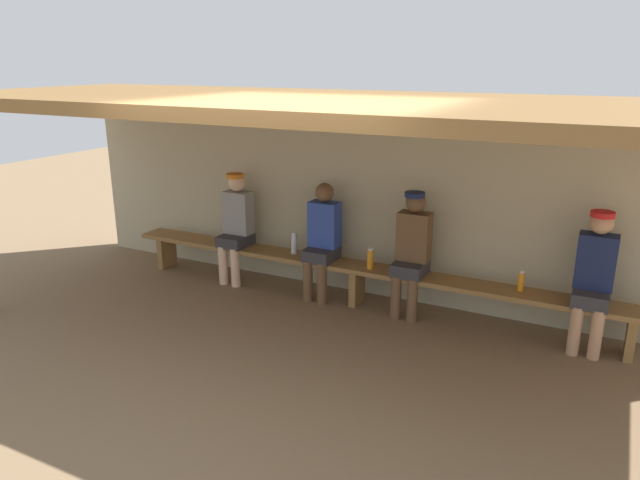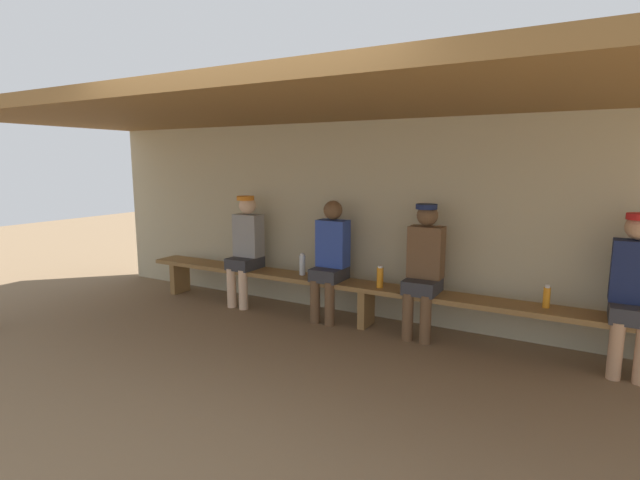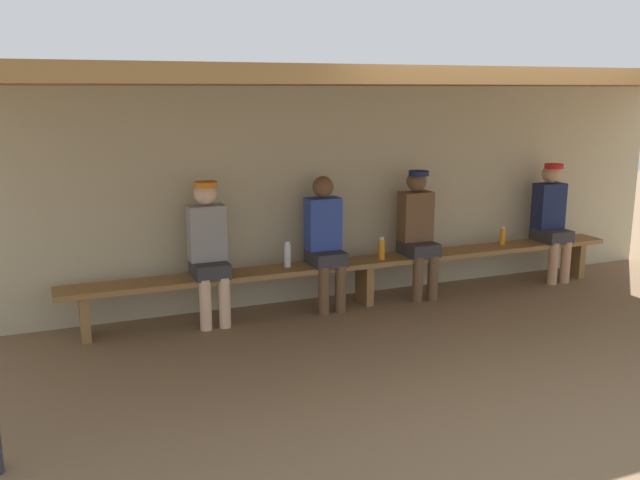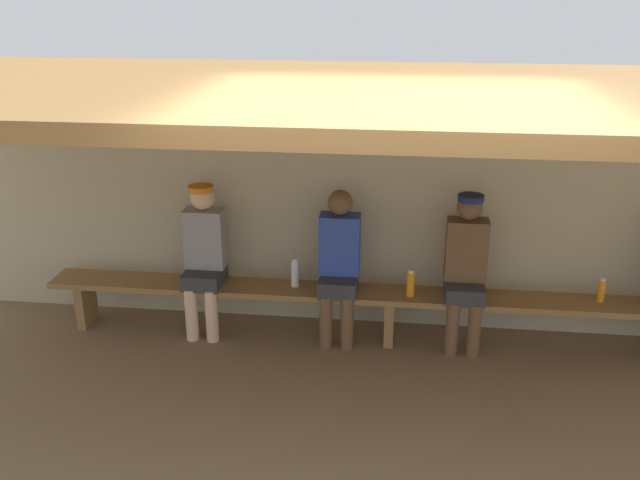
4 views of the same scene
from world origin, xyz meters
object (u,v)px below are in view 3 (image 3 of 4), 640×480
object	(u,v)px
player_middle	(551,216)
water_bottle_clear	(382,249)
water_bottle_blue	(503,236)
player_shirtless_tan	(209,246)
player_in_red	(418,228)
player_leftmost	(325,238)
bench	(365,267)
water_bottle_green	(287,255)

from	to	relation	value
player_middle	water_bottle_clear	size ratio (longest dim) A/B	5.76
water_bottle_clear	water_bottle_blue	bearing A→B (deg)	3.06
player_shirtless_tan	water_bottle_blue	bearing A→B (deg)	0.65
player_shirtless_tan	player_in_red	bearing A→B (deg)	0.00
player_leftmost	water_bottle_blue	world-z (taller)	player_leftmost
player_shirtless_tan	bench	bearing A→B (deg)	-0.13
player_in_red	water_bottle_blue	bearing A→B (deg)	1.93
player_shirtless_tan	water_bottle_green	bearing A→B (deg)	2.46
player_middle	water_bottle_clear	xyz separation A→B (m)	(-2.20, -0.05, -0.18)
bench	player_middle	distance (m)	2.40
player_middle	player_shirtless_tan	world-z (taller)	same
bench	water_bottle_clear	xyz separation A→B (m)	(0.17, -0.04, 0.18)
bench	water_bottle_green	world-z (taller)	water_bottle_green
bench	water_bottle_green	xyz separation A→B (m)	(-0.83, 0.04, 0.19)
player_shirtless_tan	water_bottle_blue	distance (m)	3.36
water_bottle_green	water_bottle_blue	world-z (taller)	water_bottle_green
player_middle	player_in_red	distance (m)	1.76
player_leftmost	water_bottle_clear	xyz separation A→B (m)	(0.61, -0.05, -0.16)
bench	water_bottle_blue	world-z (taller)	water_bottle_blue
player_middle	player_leftmost	size ratio (longest dim) A/B	1.01
player_in_red	water_bottle_clear	bearing A→B (deg)	-174.13
bench	water_bottle_blue	distance (m)	1.74
player_in_red	player_shirtless_tan	bearing A→B (deg)	180.00
player_shirtless_tan	player_in_red	world-z (taller)	same
player_shirtless_tan	player_leftmost	world-z (taller)	player_shirtless_tan
player_leftmost	water_bottle_blue	size ratio (longest dim) A/B	6.42
bench	water_bottle_clear	bearing A→B (deg)	-14.08
player_middle	player_in_red	world-z (taller)	same
player_middle	player_shirtless_tan	xyz separation A→B (m)	(-3.99, 0.00, 0.00)
bench	player_shirtless_tan	distance (m)	1.65
player_shirtless_tan	water_bottle_clear	bearing A→B (deg)	-1.47
player_leftmost	player_in_red	bearing A→B (deg)	0.03
player_leftmost	water_bottle_blue	distance (m)	2.18
bench	player_leftmost	bearing A→B (deg)	179.60
player_leftmost	water_bottle_clear	distance (m)	0.63
player_middle	water_bottle_blue	distance (m)	0.66
player_shirtless_tan	water_bottle_clear	size ratio (longest dim) A/B	5.76
player_leftmost	water_bottle_clear	world-z (taller)	player_leftmost
water_bottle_green	player_middle	bearing A→B (deg)	-0.61
player_middle	water_bottle_blue	bearing A→B (deg)	176.60
player_in_red	water_bottle_clear	size ratio (longest dim) A/B	5.76
player_middle	water_bottle_blue	size ratio (longest dim) A/B	6.46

